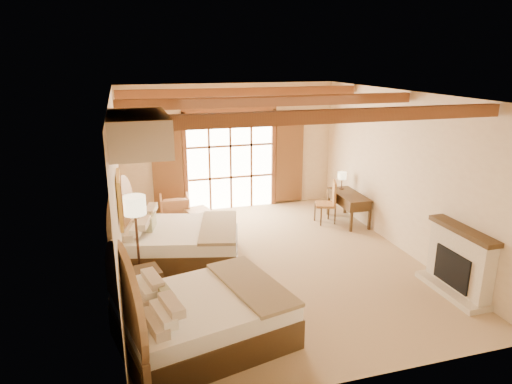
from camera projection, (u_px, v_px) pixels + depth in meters
name	position (u px, v px, depth m)	size (l,w,h in m)	color
floor	(272.00, 262.00, 8.87)	(7.00, 7.00, 0.00)	tan
wall_back	(230.00, 147.00, 11.63)	(5.50, 5.50, 0.00)	beige
wall_left	(118.00, 195.00, 7.67)	(7.00, 7.00, 0.00)	beige
wall_right	(403.00, 172.00, 9.15)	(7.00, 7.00, 0.00)	beige
ceiling	(274.00, 94.00, 7.95)	(7.00, 7.00, 0.00)	#AB783A
ceiling_beams	(274.00, 101.00, 7.98)	(5.39, 4.60, 0.18)	brown
french_doors	(231.00, 161.00, 11.67)	(3.95, 0.08, 2.60)	white
fireplace	(458.00, 265.00, 7.58)	(0.46, 1.40, 1.16)	beige
painting	(120.00, 199.00, 6.95)	(0.06, 0.95, 0.75)	gold
canopy_valance	(138.00, 132.00, 5.54)	(0.70, 1.40, 0.45)	beige
bed_near	(192.00, 314.00, 6.24)	(2.59, 2.15, 1.47)	#402D18
bed_far	(171.00, 240.00, 8.74)	(2.64, 2.20, 1.49)	#402D18
nightstand	(146.00, 286.00, 7.35)	(0.47, 0.47, 0.57)	#402D18
floor_lamp	(135.00, 211.00, 7.29)	(0.36, 0.36, 1.71)	#372217
armchair	(175.00, 208.00, 10.99)	(0.68, 0.70, 0.64)	tan
ottoman	(198.00, 217.00, 10.72)	(0.53, 0.53, 0.39)	#9F7654
desk	(348.00, 207.00, 10.90)	(0.60, 1.32, 0.70)	#402D18
desk_chair	(326.00, 210.00, 10.87)	(0.59, 0.57, 1.02)	#AE8B4A
desk_lamp	(342.00, 176.00, 11.12)	(0.21, 0.21, 0.42)	#372217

